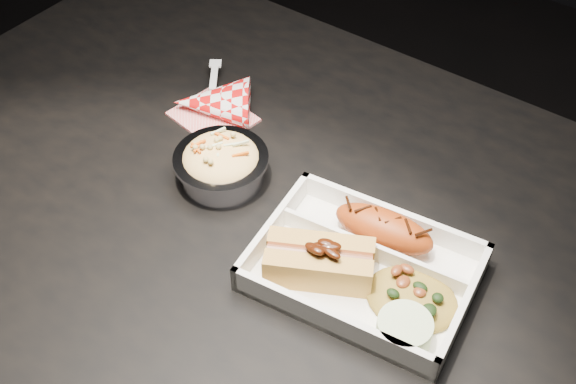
{
  "coord_description": "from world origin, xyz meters",
  "views": [
    {
      "loc": [
        0.39,
        -0.49,
        1.43
      ],
      "look_at": [
        0.03,
        -0.01,
        0.81
      ],
      "focal_mm": 45.0,
      "sensor_mm": 36.0,
      "label": 1
    }
  ],
  "objects_px": {
    "foil_coleslaw_cup": "(221,163)",
    "fried_pastry": "(384,228)",
    "hotdog": "(319,259)",
    "food_tray": "(363,270)",
    "dining_table": "(271,254)",
    "napkin_fork": "(212,103)"
  },
  "relations": [
    {
      "from": "hotdog",
      "to": "food_tray",
      "type": "bearing_deg",
      "value": 10.47
    },
    {
      "from": "dining_table",
      "to": "foil_coleslaw_cup",
      "type": "bearing_deg",
      "value": 174.81
    },
    {
      "from": "food_tray",
      "to": "napkin_fork",
      "type": "xyz_separation_m",
      "value": [
        -0.34,
        0.13,
        0.01
      ]
    },
    {
      "from": "dining_table",
      "to": "foil_coleslaw_cup",
      "type": "relative_size",
      "value": 9.63
    },
    {
      "from": "fried_pastry",
      "to": "foil_coleslaw_cup",
      "type": "relative_size",
      "value": 1.01
    },
    {
      "from": "fried_pastry",
      "to": "foil_coleslaw_cup",
      "type": "xyz_separation_m",
      "value": [
        -0.23,
        -0.03,
        0.0
      ]
    },
    {
      "from": "fried_pastry",
      "to": "hotdog",
      "type": "distance_m",
      "value": 0.09
    },
    {
      "from": "dining_table",
      "to": "hotdog",
      "type": "height_order",
      "value": "hotdog"
    },
    {
      "from": "dining_table",
      "to": "foil_coleslaw_cup",
      "type": "xyz_separation_m",
      "value": [
        -0.08,
        0.01,
        0.12
      ]
    },
    {
      "from": "napkin_fork",
      "to": "foil_coleslaw_cup",
      "type": "bearing_deg",
      "value": 9.53
    },
    {
      "from": "dining_table",
      "to": "fried_pastry",
      "type": "distance_m",
      "value": 0.19
    },
    {
      "from": "foil_coleslaw_cup",
      "to": "fried_pastry",
      "type": "bearing_deg",
      "value": 6.8
    },
    {
      "from": "dining_table",
      "to": "fried_pastry",
      "type": "relative_size",
      "value": 9.54
    },
    {
      "from": "hotdog",
      "to": "napkin_fork",
      "type": "xyz_separation_m",
      "value": [
        -0.3,
        0.16,
        -0.02
      ]
    },
    {
      "from": "fried_pastry",
      "to": "hotdog",
      "type": "relative_size",
      "value": 0.92
    },
    {
      "from": "dining_table",
      "to": "food_tray",
      "type": "distance_m",
      "value": 0.18
    },
    {
      "from": "dining_table",
      "to": "food_tray",
      "type": "bearing_deg",
      "value": -7.34
    },
    {
      "from": "hotdog",
      "to": "foil_coleslaw_cup",
      "type": "relative_size",
      "value": 1.1
    },
    {
      "from": "food_tray",
      "to": "dining_table",
      "type": "bearing_deg",
      "value": 165.28
    },
    {
      "from": "hotdog",
      "to": "foil_coleslaw_cup",
      "type": "distance_m",
      "value": 0.2
    },
    {
      "from": "fried_pastry",
      "to": "napkin_fork",
      "type": "relative_size",
      "value": 0.8
    },
    {
      "from": "food_tray",
      "to": "napkin_fork",
      "type": "height_order",
      "value": "napkin_fork"
    }
  ]
}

